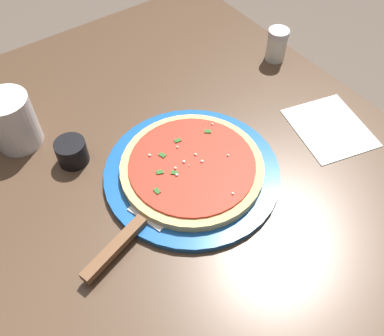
{
  "coord_description": "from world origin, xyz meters",
  "views": [
    {
      "loc": [
        0.43,
        -0.29,
        1.38
      ],
      "look_at": [
        0.04,
        -0.02,
        0.8
      ],
      "focal_mm": 39.68,
      "sensor_mm": 36.0,
      "label": 1
    }
  ],
  "objects_px": {
    "pizza": "(192,167)",
    "parmesan_shaker": "(277,45)",
    "serving_plate": "(192,173)",
    "cup_small_sauce": "(72,152)",
    "pizza_server": "(133,230)",
    "cup_tall_drink": "(12,121)",
    "napkin_folded_right": "(330,128)"
  },
  "relations": [
    {
      "from": "cup_tall_drink",
      "to": "parmesan_shaker",
      "type": "relative_size",
      "value": 1.43
    },
    {
      "from": "pizza_server",
      "to": "napkin_folded_right",
      "type": "xyz_separation_m",
      "value": [
        0.02,
        0.44,
        -0.02
      ]
    },
    {
      "from": "pizza",
      "to": "pizza_server",
      "type": "relative_size",
      "value": 1.13
    },
    {
      "from": "serving_plate",
      "to": "cup_small_sauce",
      "type": "distance_m",
      "value": 0.22
    },
    {
      "from": "cup_small_sauce",
      "to": "parmesan_shaker",
      "type": "height_order",
      "value": "parmesan_shaker"
    },
    {
      "from": "pizza",
      "to": "parmesan_shaker",
      "type": "bearing_deg",
      "value": 115.38
    },
    {
      "from": "pizza_server",
      "to": "parmesan_shaker",
      "type": "bearing_deg",
      "value": 113.12
    },
    {
      "from": "cup_small_sauce",
      "to": "napkin_folded_right",
      "type": "height_order",
      "value": "cup_small_sauce"
    },
    {
      "from": "cup_tall_drink",
      "to": "cup_small_sauce",
      "type": "xyz_separation_m",
      "value": [
        0.1,
        0.06,
        -0.03
      ]
    },
    {
      "from": "serving_plate",
      "to": "napkin_folded_right",
      "type": "xyz_separation_m",
      "value": [
        0.06,
        0.29,
        -0.01
      ]
    },
    {
      "from": "cup_small_sauce",
      "to": "napkin_folded_right",
      "type": "bearing_deg",
      "value": 64.03
    },
    {
      "from": "serving_plate",
      "to": "pizza_server",
      "type": "height_order",
      "value": "pizza_server"
    },
    {
      "from": "pizza",
      "to": "cup_small_sauce",
      "type": "distance_m",
      "value": 0.22
    },
    {
      "from": "cup_tall_drink",
      "to": "napkin_folded_right",
      "type": "bearing_deg",
      "value": 57.75
    },
    {
      "from": "pizza",
      "to": "cup_tall_drink",
      "type": "height_order",
      "value": "cup_tall_drink"
    },
    {
      "from": "serving_plate",
      "to": "cup_tall_drink",
      "type": "xyz_separation_m",
      "value": [
        -0.26,
        -0.22,
        0.05
      ]
    },
    {
      "from": "parmesan_shaker",
      "to": "cup_tall_drink",
      "type": "bearing_deg",
      "value": -99.06
    },
    {
      "from": "pizza",
      "to": "pizza_server",
      "type": "xyz_separation_m",
      "value": [
        0.05,
        -0.15,
        -0.0
      ]
    },
    {
      "from": "cup_tall_drink",
      "to": "cup_small_sauce",
      "type": "bearing_deg",
      "value": 31.01
    },
    {
      "from": "cup_small_sauce",
      "to": "napkin_folded_right",
      "type": "distance_m",
      "value": 0.5
    },
    {
      "from": "cup_small_sauce",
      "to": "parmesan_shaker",
      "type": "bearing_deg",
      "value": 91.38
    },
    {
      "from": "cup_tall_drink",
      "to": "parmesan_shaker",
      "type": "distance_m",
      "value": 0.58
    },
    {
      "from": "pizza",
      "to": "parmesan_shaker",
      "type": "height_order",
      "value": "parmesan_shaker"
    },
    {
      "from": "pizza",
      "to": "napkin_folded_right",
      "type": "relative_size",
      "value": 1.61
    },
    {
      "from": "pizza",
      "to": "cup_tall_drink",
      "type": "relative_size",
      "value": 2.39
    },
    {
      "from": "serving_plate",
      "to": "pizza_server",
      "type": "xyz_separation_m",
      "value": [
        0.05,
        -0.15,
        0.01
      ]
    },
    {
      "from": "pizza_server",
      "to": "cup_small_sauce",
      "type": "distance_m",
      "value": 0.2
    },
    {
      "from": "serving_plate",
      "to": "cup_small_sauce",
      "type": "bearing_deg",
      "value": -134.66
    },
    {
      "from": "cup_small_sauce",
      "to": "cup_tall_drink",
      "type": "bearing_deg",
      "value": -148.99
    },
    {
      "from": "serving_plate",
      "to": "cup_tall_drink",
      "type": "bearing_deg",
      "value": -139.72
    },
    {
      "from": "parmesan_shaker",
      "to": "pizza",
      "type": "bearing_deg",
      "value": -64.62
    },
    {
      "from": "napkin_folded_right",
      "to": "pizza",
      "type": "bearing_deg",
      "value": -102.16
    }
  ]
}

